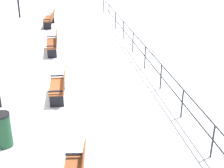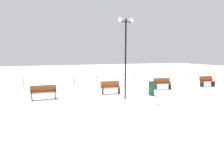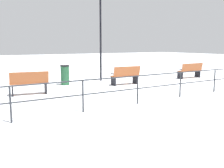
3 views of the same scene
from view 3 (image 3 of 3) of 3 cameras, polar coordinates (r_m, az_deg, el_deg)
The scene contains 7 objects.
ground_plane at distance 13.01m, azimuth 2.74°, elevation -0.13°, with size 80.00×80.00×0.00m, color white.
bench_second at distance 16.07m, azimuth 16.87°, elevation 2.92°, with size 0.57×1.67×0.90m.
bench_third at distance 12.86m, azimuth 2.98°, elevation 1.90°, with size 0.70×1.51×0.94m.
bench_fourth at distance 10.76m, azimuth -17.77°, elevation 0.28°, with size 0.73×1.54×0.95m.
lamppost_middle at distance 14.38m, azimuth -2.56°, elevation 15.45°, with size 0.27×1.05×5.19m.
waterfront_railing at distance 10.12m, azimuth 14.86°, elevation 0.86°, with size 0.05×24.57×0.98m.
trash_bin at distance 13.06m, azimuth -10.33°, elevation 1.98°, with size 0.44×0.44×0.99m.
Camera 3 is at (-10.54, 7.36, 2.00)m, focal length 41.46 mm.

